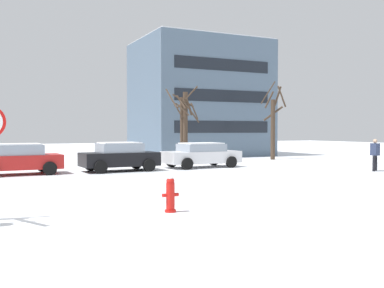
% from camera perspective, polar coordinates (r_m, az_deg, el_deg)
% --- Properties ---
extents(ground_plane, '(120.00, 120.00, 0.00)m').
position_cam_1_polar(ground_plane, '(12.87, -16.68, -7.73)').
color(ground_plane, white).
extents(road_surface, '(80.00, 9.95, 0.00)m').
position_cam_1_polar(road_surface, '(16.77, -18.82, -5.54)').
color(road_surface, silver).
rests_on(road_surface, ground).
extents(fire_hydrant, '(0.44, 0.30, 0.93)m').
position_cam_1_polar(fire_hydrant, '(11.64, -2.76, -6.33)').
color(fire_hydrant, red).
rests_on(fire_hydrant, ground).
extents(parked_car_red, '(3.93, 2.23, 1.48)m').
position_cam_1_polar(parked_car_red, '(22.83, -21.10, -1.76)').
color(parked_car_red, red).
rests_on(parked_car_red, ground).
extents(parked_car_black, '(3.95, 2.18, 1.49)m').
position_cam_1_polar(parked_car_black, '(23.45, -9.17, -1.56)').
color(parked_car_black, black).
rests_on(parked_car_black, ground).
extents(parked_car_white, '(4.37, 2.29, 1.40)m').
position_cam_1_polar(parked_car_white, '(25.47, 1.17, -1.35)').
color(parked_car_white, white).
rests_on(parked_car_white, ground).
extents(pedestrian_crossing, '(0.48, 0.40, 1.65)m').
position_cam_1_polar(pedestrian_crossing, '(25.00, 22.15, -1.00)').
color(pedestrian_crossing, black).
rests_on(pedestrian_crossing, ground).
extents(tree_far_left, '(1.58, 1.19, 4.49)m').
position_cam_1_polar(tree_far_left, '(28.16, -0.80, 2.43)').
color(tree_far_left, '#423326').
rests_on(tree_far_left, ground).
extents(tree_far_mid, '(1.95, 1.97, 4.96)m').
position_cam_1_polar(tree_far_mid, '(28.67, -1.24, 2.26)').
color(tree_far_mid, '#423326').
rests_on(tree_far_mid, ground).
extents(tree_far_right, '(1.66, 2.01, 5.69)m').
position_cam_1_polar(tree_far_right, '(32.80, 10.25, 2.60)').
color(tree_far_right, '#423326').
rests_on(tree_far_right, ground).
extents(building_far_right, '(10.13, 8.09, 9.53)m').
position_cam_1_polar(building_far_right, '(38.01, 0.96, 5.77)').
color(building_far_right, slate).
rests_on(building_far_right, ground).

